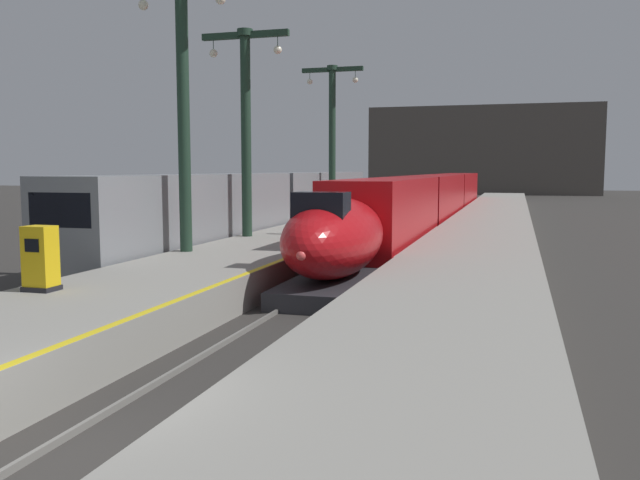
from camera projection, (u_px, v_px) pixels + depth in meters
ground_plane at (79, 467)px, 9.10m from camera, size 260.00×260.00×0.00m
platform_left at (316, 239)px, 33.79m from camera, size 4.80×110.00×1.05m
platform_right at (481, 244)px, 31.52m from camera, size 4.80×110.00×1.05m
platform_left_safety_stripe at (361, 230)px, 33.10m from camera, size 0.20×107.80×0.01m
rail_main_left at (391, 244)px, 35.54m from camera, size 0.08×110.00×0.12m
rail_main_right at (419, 245)px, 35.12m from camera, size 0.08×110.00×0.12m
rail_secondary_left at (249, 240)px, 37.81m from camera, size 0.08×110.00×0.12m
rail_secondary_right at (274, 241)px, 37.39m from camera, size 0.08×110.00×0.12m
highspeed_train_main at (430, 200)px, 44.78m from camera, size 2.92×57.14×3.60m
regional_train_adjacent at (267, 202)px, 38.30m from camera, size 2.85×36.60×3.80m
station_column_mid at (183, 89)px, 23.80m from camera, size 4.00×0.68×9.75m
station_column_far at (246, 113)px, 29.33m from camera, size 4.00×0.68×8.99m
station_column_distant at (332, 126)px, 42.94m from camera, size 4.00×0.68×9.52m
passenger_near_edge at (299, 213)px, 30.61m from camera, size 0.53×0.36×1.69m
rolling_suitcase at (298, 227)px, 31.18m from camera, size 0.40×0.22×0.98m
ticket_machine_yellow at (41, 261)px, 16.41m from camera, size 0.76×0.62×1.60m
terminus_back_wall at (482, 150)px, 105.68m from camera, size 36.00×2.00×14.00m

